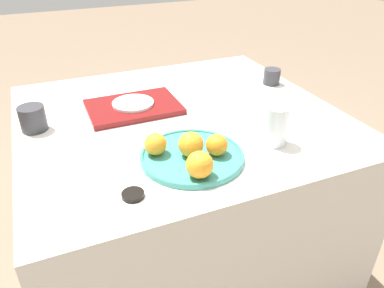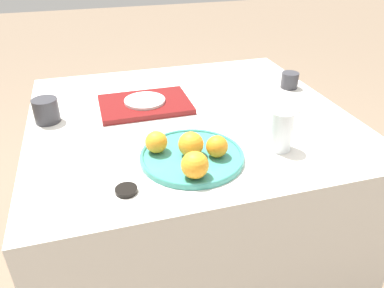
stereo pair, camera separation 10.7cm
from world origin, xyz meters
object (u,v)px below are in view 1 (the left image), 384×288
object	(u,v)px
side_plate	(133,103)
cup_1	(272,77)
orange_2	(217,145)
water_glass	(276,125)
fruit_platter	(192,156)
orange_1	(200,165)
serving_tray	(133,107)
orange_0	(191,144)
cup_0	(33,118)
napkin	(265,103)
soy_dish	(133,195)
orange_3	(155,144)

from	to	relation	value
side_plate	cup_1	xyz separation A→B (m)	(0.61, 0.02, 0.01)
orange_2	side_plate	size ratio (longest dim) A/B	0.42
orange_2	water_glass	xyz separation A→B (m)	(0.20, 0.01, 0.02)
fruit_platter	orange_1	bearing A→B (deg)	-102.29
serving_tray	side_plate	xyz separation A→B (m)	(-0.00, 0.00, 0.02)
orange_0	orange_2	size ratio (longest dim) A/B	1.15
side_plate	serving_tray	bearing A→B (deg)	0.00
orange_1	water_glass	xyz separation A→B (m)	(0.29, 0.09, 0.01)
serving_tray	side_plate	bearing A→B (deg)	180.00
orange_2	cup_0	xyz separation A→B (m)	(-0.48, 0.39, -0.00)
orange_2	cup_1	size ratio (longest dim) A/B	0.90
orange_2	cup_0	bearing A→B (deg)	140.67
fruit_platter	orange_0	world-z (taller)	orange_0
orange_2	water_glass	size ratio (longest dim) A/B	0.51
orange_1	cup_1	xyz separation A→B (m)	(0.57, 0.52, -0.02)
water_glass	napkin	distance (m)	0.31
serving_tray	cup_1	world-z (taller)	cup_1
cup_1	napkin	distance (m)	0.21
orange_2	napkin	xyz separation A→B (m)	(0.34, 0.27, -0.04)
cup_0	orange_1	bearing A→B (deg)	-50.59
orange_1	napkin	distance (m)	0.56
cup_0	fruit_platter	bearing A→B (deg)	-41.77
orange_1	cup_0	world-z (taller)	orange_1
cup_1	napkin	bearing A→B (deg)	-129.52
orange_0	soy_dish	bearing A→B (deg)	-152.74
serving_tray	orange_0	bearing A→B (deg)	-80.61
serving_tray	orange_3	bearing A→B (deg)	-94.32
orange_1	orange_3	size ratio (longest dim) A/B	1.13
orange_1	orange_0	bearing A→B (deg)	79.46
water_glass	cup_1	world-z (taller)	water_glass
orange_1	orange_3	xyz separation A→B (m)	(-0.07, 0.15, -0.00)
orange_2	orange_3	xyz separation A→B (m)	(-0.16, 0.07, 0.00)
orange_0	orange_1	xyz separation A→B (m)	(-0.02, -0.11, 0.00)
orange_2	cup_1	bearing A→B (deg)	42.59
cup_0	soy_dish	bearing A→B (deg)	-66.38
serving_tray	cup_1	size ratio (longest dim) A/B	4.69
soy_dish	cup_0	bearing A→B (deg)	113.62
soy_dish	water_glass	bearing A→B (deg)	10.31
cup_0	soy_dish	xyz separation A→B (m)	(0.21, -0.47, -0.04)
cup_1	side_plate	bearing A→B (deg)	-178.29
orange_0	orange_3	xyz separation A→B (m)	(-0.09, 0.05, -0.00)
orange_1	soy_dish	xyz separation A→B (m)	(-0.18, 0.00, -0.04)
water_glass	side_plate	size ratio (longest dim) A/B	0.83
water_glass	soy_dish	world-z (taller)	water_glass
serving_tray	soy_dish	world-z (taller)	serving_tray
fruit_platter	side_plate	size ratio (longest dim) A/B	2.01
water_glass	serving_tray	distance (m)	0.54
orange_0	orange_3	world-z (taller)	orange_0
side_plate	cup_1	bearing A→B (deg)	1.71
cup_1	serving_tray	bearing A→B (deg)	-178.29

